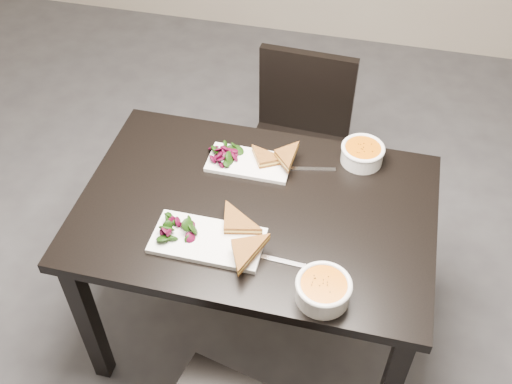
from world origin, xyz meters
TOP-DOWN VIEW (x-y plane):
  - ground at (0.00, 0.00)m, footprint 5.00×5.00m
  - table at (0.05, 0.15)m, footprint 1.20×0.80m
  - chair_far at (0.07, 0.84)m, footprint 0.44×0.44m
  - plate_near at (-0.07, -0.04)m, footprint 0.35×0.18m
  - sandwich_near at (-0.00, -0.03)m, footprint 0.20×0.17m
  - salad_near at (-0.17, -0.04)m, footprint 0.11×0.10m
  - soup_bowl_near at (0.32, -0.16)m, footprint 0.17×0.17m
  - cutlery_near at (0.20, -0.06)m, footprint 0.18×0.03m
  - plate_far at (-0.03, 0.34)m, footprint 0.30×0.15m
  - sandwich_far at (0.04, 0.32)m, footprint 0.18×0.17m
  - salad_far at (-0.13, 0.34)m, footprint 0.09×0.08m
  - soup_bowl_far at (0.36, 0.45)m, footprint 0.16×0.16m
  - cutlery_far at (0.19, 0.37)m, footprint 0.18×0.05m

SIDE VIEW (x-z plane):
  - ground at x=0.00m, z-range 0.00..0.00m
  - chair_far at x=0.07m, z-range 0.06..0.91m
  - table at x=0.05m, z-range 0.28..1.03m
  - cutlery_near at x=0.20m, z-range 0.75..0.75m
  - cutlery_far at x=0.19m, z-range 0.75..0.75m
  - plate_far at x=-0.03m, z-range 0.75..0.76m
  - plate_near at x=-0.07m, z-range 0.75..0.77m
  - salad_far at x=-0.13m, z-range 0.76..0.81m
  - sandwich_far at x=0.04m, z-range 0.76..0.81m
  - soup_bowl_far at x=0.36m, z-range 0.75..0.82m
  - soup_bowl_near at x=0.32m, z-range 0.75..0.83m
  - salad_near at x=-0.17m, z-range 0.77..0.82m
  - sandwich_near at x=0.00m, z-range 0.77..0.83m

